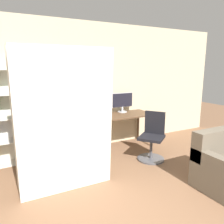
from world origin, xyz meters
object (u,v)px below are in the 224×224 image
object	(u,v)px
office_chair	(152,140)
mattress_near	(66,122)
bookshelf	(3,116)
monitor	(122,101)
mattress_far	(61,118)

from	to	relation	value
office_chair	mattress_near	xyz separation A→B (m)	(-1.76, -0.34, 0.65)
office_chair	bookshelf	bearing A→B (deg)	157.44
bookshelf	mattress_near	world-z (taller)	mattress_near
monitor	office_chair	distance (m)	1.23
mattress_near	monitor	bearing A→B (deg)	39.48
office_chair	bookshelf	world-z (taller)	bookshelf
monitor	mattress_near	bearing A→B (deg)	-140.52
bookshelf	mattress_near	xyz separation A→B (m)	(0.77, -1.40, 0.12)
monitor	mattress_near	distance (m)	2.20
monitor	bookshelf	bearing A→B (deg)	-179.98
monitor	bookshelf	size ratio (longest dim) A/B	0.31
monitor	mattress_far	xyz separation A→B (m)	(-1.70, -1.10, 0.02)
bookshelf	mattress_near	bearing A→B (deg)	-61.19
monitor	mattress_near	xyz separation A→B (m)	(-1.70, -1.40, 0.03)
bookshelf	mattress_far	xyz separation A→B (m)	(0.77, -1.10, 0.12)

